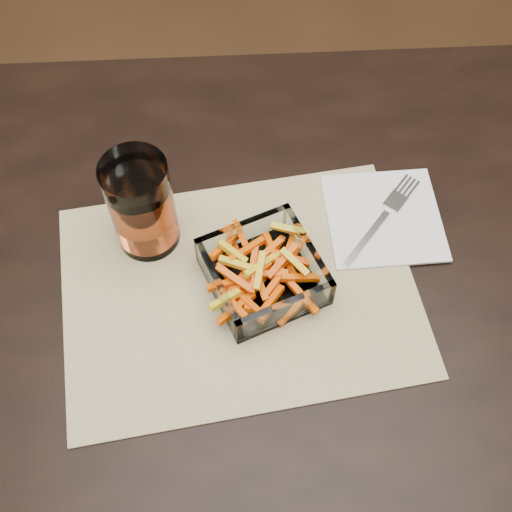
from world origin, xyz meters
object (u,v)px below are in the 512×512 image
object	(u,v)px
dining_table	(355,325)
glass_bowl	(263,273)
fork	(383,217)
tumbler	(142,207)

from	to	relation	value
dining_table	glass_bowl	distance (m)	0.17
glass_bowl	fork	bearing A→B (deg)	27.47
tumbler	fork	distance (m)	0.32
glass_bowl	tumbler	distance (m)	0.17
fork	tumbler	bearing A→B (deg)	-138.69
tumbler	dining_table	bearing A→B (deg)	-20.74
dining_table	fork	bearing A→B (deg)	70.13
dining_table	tumbler	xyz separation A→B (m)	(-0.28, 0.10, 0.16)
tumbler	fork	world-z (taller)	tumbler
dining_table	glass_bowl	bearing A→B (deg)	168.24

